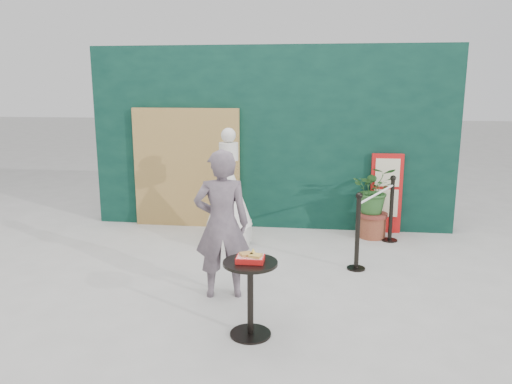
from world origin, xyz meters
name	(u,v)px	position (x,y,z in m)	size (l,w,h in m)	color
ground	(242,302)	(0.00, 0.00, 0.00)	(60.00, 60.00, 0.00)	#ADAAA5
back_wall	(271,138)	(0.00, 3.15, 1.50)	(6.00, 0.30, 3.00)	black
bamboo_fence	(187,168)	(-1.40, 2.94, 1.00)	(1.80, 0.08, 2.00)	tan
woman	(222,224)	(-0.25, 0.16, 0.85)	(0.62, 0.41, 1.69)	slate
menu_board	(386,194)	(1.90, 2.95, 0.65)	(0.50, 0.07, 1.30)	red
statue	(229,198)	(-0.51, 2.00, 0.72)	(0.69, 0.69, 1.77)	silver
cafe_table	(250,287)	(0.19, -0.73, 0.50)	(0.52, 0.52, 0.75)	black
food_basket	(251,258)	(0.19, -0.73, 0.79)	(0.26, 0.19, 0.11)	red
planter	(374,196)	(1.67, 2.64, 0.67)	(0.68, 0.59, 1.15)	brown
stanchion_barrier	(376,220)	(1.63, 1.84, 0.49)	(0.84, 1.54, 1.03)	black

